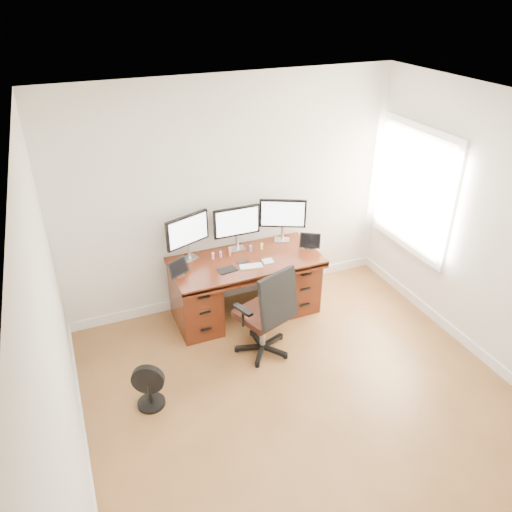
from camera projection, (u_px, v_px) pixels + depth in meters
name	position (u px, v px, depth m)	size (l,w,h in m)	color
ground	(319.00, 421.00, 4.55)	(4.50, 4.50, 0.00)	brown
back_wall	(231.00, 196.00, 5.70)	(4.00, 0.10, 2.70)	white
right_wall	(511.00, 245.00, 4.64)	(0.10, 4.50, 2.70)	white
desk	(245.00, 284.00, 5.82)	(1.70, 0.80, 0.75)	#4F1F0F
office_chair	(266.00, 326.00, 5.21)	(0.72, 0.72, 1.05)	black
floor_fan	(149.00, 387.00, 4.62)	(0.31, 0.26, 0.45)	black
monitor_left	(188.00, 232.00, 5.48)	(0.53, 0.23, 0.53)	silver
monitor_center	(237.00, 223.00, 5.68)	(0.55, 0.14, 0.53)	silver
monitor_right	(283.00, 215.00, 5.87)	(0.51, 0.27, 0.53)	silver
tablet_left	(179.00, 269.00, 5.28)	(0.24, 0.17, 0.19)	silver
tablet_right	(310.00, 242.00, 5.81)	(0.24, 0.18, 0.19)	silver
keyboard	(251.00, 266.00, 5.48)	(0.25, 0.11, 0.01)	silver
trackpad	(268.00, 261.00, 5.58)	(0.12, 0.12, 0.01)	silver
drawing_tablet	(227.00, 270.00, 5.42)	(0.21, 0.13, 0.01)	black
phone	(243.00, 262.00, 5.57)	(0.13, 0.07, 0.01)	black
figurine_pink	(213.00, 255.00, 5.61)	(0.04, 0.04, 0.09)	pink
figurine_purple	(221.00, 254.00, 5.64)	(0.04, 0.04, 0.09)	#865CCE
figurine_orange	(230.00, 252.00, 5.68)	(0.04, 0.04, 0.09)	#E9804F
figurine_blue	(251.00, 248.00, 5.76)	(0.04, 0.04, 0.09)	#4A85EC
figurine_yellow	(262.00, 246.00, 5.81)	(0.04, 0.04, 0.09)	#E1C66D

